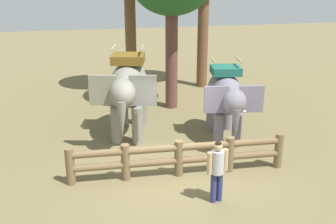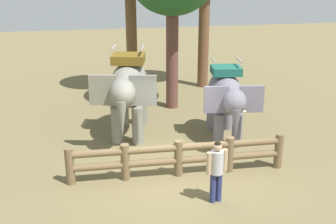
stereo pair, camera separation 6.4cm
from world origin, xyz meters
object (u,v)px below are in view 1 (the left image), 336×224
object	(u,v)px
elephant_near_left	(128,88)
elephant_center	(226,96)
tourist_woman_in_black	(217,167)
log_fence	(179,156)

from	to	relation	value
elephant_near_left	elephant_center	bearing A→B (deg)	-17.10
elephant_near_left	tourist_woman_in_black	bearing A→B (deg)	-71.13
tourist_woman_in_black	elephant_near_left	bearing A→B (deg)	108.87
log_fence	tourist_woman_in_black	world-z (taller)	tourist_woman_in_black
log_fence	elephant_near_left	world-z (taller)	elephant_near_left
log_fence	elephant_near_left	bearing A→B (deg)	107.66
log_fence	elephant_near_left	xyz separation A→B (m)	(-1.01, 3.18, 1.15)
tourist_woman_in_black	elephant_center	bearing A→B (deg)	68.03
log_fence	elephant_center	distance (m)	3.21
log_fence	elephant_center	world-z (taller)	elephant_center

